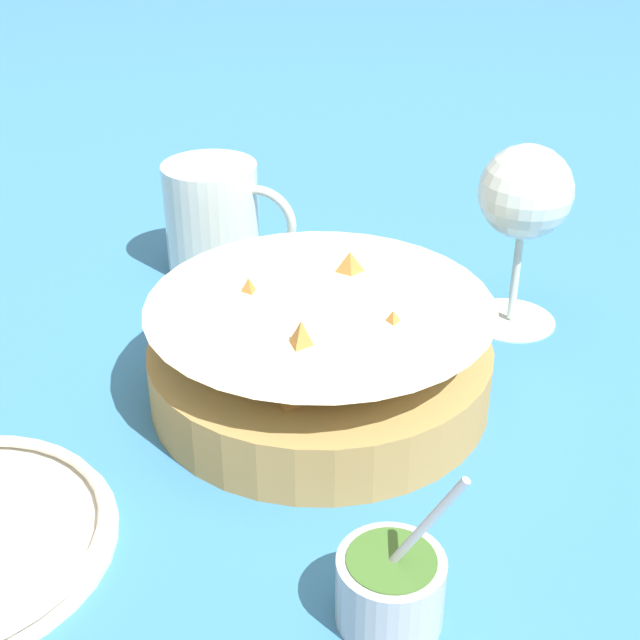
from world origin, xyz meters
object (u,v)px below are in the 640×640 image
object	(u,v)px
sauce_cup	(390,586)
wine_glass	(525,199)
beer_mug	(214,222)
food_basket	(321,355)

from	to	relation	value
sauce_cup	wine_glass	world-z (taller)	wine_glass
wine_glass	beer_mug	xyz separation A→B (m)	(-0.29, 0.01, -0.07)
sauce_cup	beer_mug	bearing A→B (deg)	126.12
sauce_cup	beer_mug	world-z (taller)	sauce_cup
food_basket	sauce_cup	world-z (taller)	sauce_cup
beer_mug	sauce_cup	bearing A→B (deg)	-53.88
food_basket	sauce_cup	size ratio (longest dim) A/B	2.37
wine_glass	beer_mug	size ratio (longest dim) A/B	1.23
food_basket	sauce_cup	distance (m)	0.22
food_basket	beer_mug	bearing A→B (deg)	133.25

